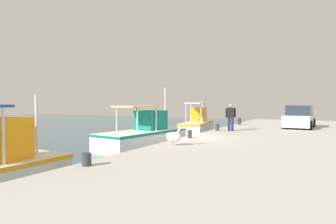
# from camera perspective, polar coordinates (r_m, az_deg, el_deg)

# --- Properties ---
(quay_pier) EXTENTS (36.00, 10.00, 0.80)m
(quay_pier) POSITION_cam_1_polar(r_m,az_deg,el_deg) (13.95, 22.33, -7.28)
(quay_pier) COLOR #BCB7AD
(quay_pier) RESTS_ON ground
(fishing_boat_second) EXTENTS (6.15, 2.83, 3.51)m
(fishing_boat_second) POSITION_cam_1_polar(r_m,az_deg,el_deg) (16.73, -4.73, -4.52)
(fishing_boat_second) COLOR white
(fishing_boat_second) RESTS_ON ground
(fishing_boat_third) EXTENTS (6.09, 2.72, 2.80)m
(fishing_boat_third) POSITION_cam_1_polar(r_m,az_deg,el_deg) (24.40, 5.74, -2.46)
(fishing_boat_third) COLOR silver
(fishing_boat_third) RESTS_ON ground
(pelican) EXTENTS (0.50, 0.97, 0.82)m
(pelican) POSITION_cam_1_polar(r_m,az_deg,el_deg) (12.12, 1.10, -4.71)
(pelican) COLOR tan
(pelican) RESTS_ON quay_pier
(fisherman_standing) EXTENTS (0.33, 0.62, 1.69)m
(fisherman_standing) POSITION_cam_1_polar(r_m,az_deg,el_deg) (18.55, 12.15, -0.76)
(fisherman_standing) COLOR #1E234C
(fisherman_standing) RESTS_ON quay_pier
(parked_car) EXTENTS (4.17, 2.02, 1.57)m
(parked_car) POSITION_cam_1_polar(r_m,az_deg,el_deg) (22.52, 24.26, -0.99)
(parked_car) COLOR black
(parked_car) RESTS_ON quay_pier
(mooring_bollard_nearest) EXTENTS (0.27, 0.27, 0.37)m
(mooring_bollard_nearest) POSITION_cam_1_polar(r_m,az_deg,el_deg) (8.67, -15.62, -8.91)
(mooring_bollard_nearest) COLOR #333338
(mooring_bollard_nearest) RESTS_ON quay_pier
(mooring_bollard_second) EXTENTS (0.22, 0.22, 0.40)m
(mooring_bollard_second) POSITION_cam_1_polar(r_m,az_deg,el_deg) (14.71, 4.24, -4.32)
(mooring_bollard_second) COLOR #333338
(mooring_bollard_second) RESTS_ON quay_pier
(mooring_bollard_third) EXTENTS (0.23, 0.23, 0.43)m
(mooring_bollard_third) POSITION_cam_1_polar(r_m,az_deg,el_deg) (18.74, 9.59, -2.94)
(mooring_bollard_third) COLOR #333338
(mooring_bollard_third) RESTS_ON quay_pier
(mooring_bollard_fourth) EXTENTS (0.27, 0.27, 0.54)m
(mooring_bollard_fourth) POSITION_cam_1_polar(r_m,az_deg,el_deg) (24.02, 13.76, -1.76)
(mooring_bollard_fourth) COLOR #333338
(mooring_bollard_fourth) RESTS_ON quay_pier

